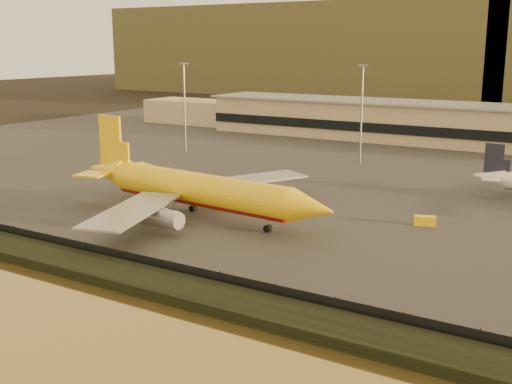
% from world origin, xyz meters
% --- Properties ---
extents(ground, '(900.00, 900.00, 0.00)m').
position_xyz_m(ground, '(0.00, 0.00, 0.00)').
color(ground, black).
rests_on(ground, ground).
extents(embankment, '(320.00, 7.00, 1.40)m').
position_xyz_m(embankment, '(0.00, -17.00, 0.70)').
color(embankment, black).
rests_on(embankment, ground).
extents(tarmac, '(320.00, 220.00, 0.20)m').
position_xyz_m(tarmac, '(0.00, 95.00, 0.10)').
color(tarmac, '#2D2D2D').
rests_on(tarmac, ground).
extents(perimeter_fence, '(300.00, 0.05, 2.20)m').
position_xyz_m(perimeter_fence, '(0.00, -13.00, 1.30)').
color(perimeter_fence, black).
rests_on(perimeter_fence, tarmac).
extents(terminal_building, '(202.00, 25.00, 12.60)m').
position_xyz_m(terminal_building, '(-14.52, 125.55, 6.25)').
color(terminal_building, '#C6AE89').
rests_on(terminal_building, tarmac).
extents(apron_light_masts, '(152.20, 12.20, 25.40)m').
position_xyz_m(apron_light_masts, '(15.00, 75.00, 15.70)').
color(apron_light_masts, slate).
rests_on(apron_light_masts, tarmac).
extents(dhl_cargo_jet, '(56.70, 55.32, 16.93)m').
position_xyz_m(dhl_cargo_jet, '(-13.75, 13.44, 5.25)').
color(dhl_cargo_jet, yellow).
rests_on(dhl_cargo_jet, tarmac).
extents(gse_vehicle_yellow, '(3.98, 2.72, 1.64)m').
position_xyz_m(gse_vehicle_yellow, '(23.08, 29.71, 1.02)').
color(gse_vehicle_yellow, yellow).
rests_on(gse_vehicle_yellow, tarmac).
extents(gse_vehicle_white, '(3.84, 2.82, 1.58)m').
position_xyz_m(gse_vehicle_white, '(-9.11, 31.97, 0.99)').
color(gse_vehicle_white, white).
rests_on(gse_vehicle_white, tarmac).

